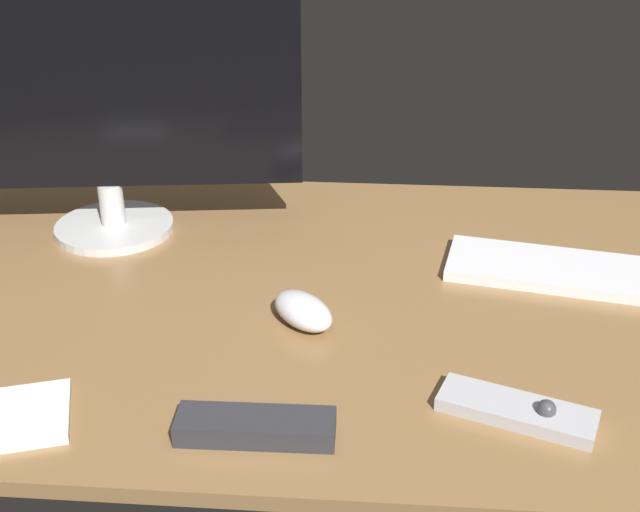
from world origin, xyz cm
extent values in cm
cube|color=olive|center=(0.00, 0.00, 1.00)|extent=(140.00, 84.00, 2.00)
cylinder|color=silver|center=(-32.77, 17.81, 2.70)|extent=(19.51, 19.51, 1.40)
cylinder|color=silver|center=(-32.77, 17.81, 6.92)|extent=(4.03, 4.03, 7.03)
cube|color=black|center=(-32.77, 17.81, 28.90)|extent=(62.69, 10.11, 36.93)
cube|color=white|center=(40.42, 7.29, 2.83)|extent=(38.82, 19.70, 1.66)
ellipsoid|color=silver|center=(1.39, -8.87, 3.98)|extent=(11.35, 11.87, 3.97)
cube|color=#B7B7BC|center=(27.54, -27.05, 2.82)|extent=(18.66, 11.57, 1.64)
sphere|color=#3F3F44|center=(30.56, -28.16, 4.03)|extent=(2.20, 2.20, 2.20)
cube|color=#2D2D33|center=(-1.59, -32.77, 3.29)|extent=(17.65, 5.50, 2.58)
cube|color=white|center=(-30.08, -32.58, 2.53)|extent=(16.71, 14.92, 1.05)
camera|label=1|loc=(10.95, -104.35, 61.57)|focal=46.51mm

